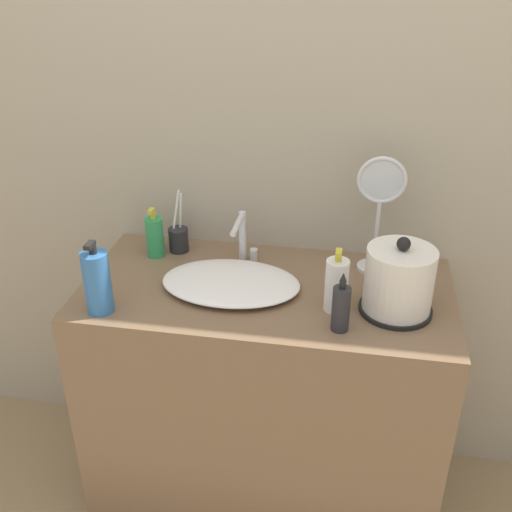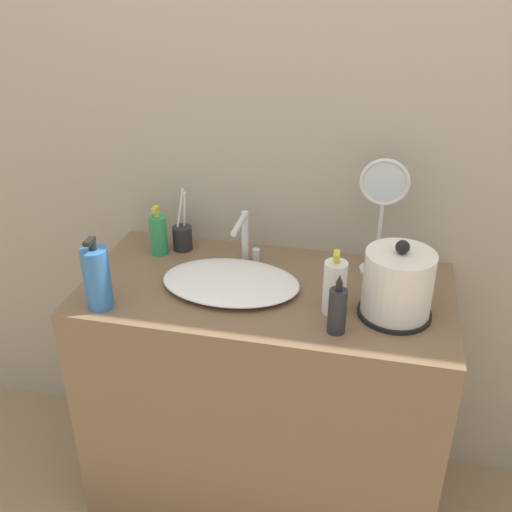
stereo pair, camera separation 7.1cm
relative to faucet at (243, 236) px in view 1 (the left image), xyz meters
name	(u,v)px [view 1 (the left image)]	position (x,y,z in m)	size (l,w,h in m)	color
wall_back	(283,96)	(0.09, 0.15, 0.39)	(6.00, 0.04, 2.60)	#ADA38E
vanity_counter	(265,396)	(0.09, -0.13, -0.50)	(1.07, 0.53, 0.82)	brown
sink_basin	(231,282)	(-0.01, -0.16, -0.07)	(0.40, 0.27, 0.04)	white
faucet	(243,236)	(0.00, 0.00, 0.00)	(0.06, 0.15, 0.16)	silver
electric_kettle	(399,283)	(0.46, -0.19, -0.01)	(0.20, 0.20, 0.22)	black
toothbrush_cup	(179,238)	(-0.22, 0.05, -0.05)	(0.06, 0.06, 0.20)	#232328
lotion_bottle	(155,237)	(-0.28, 0.00, -0.03)	(0.05, 0.05, 0.16)	#2D9956
shampoo_bottle	(97,282)	(-0.33, -0.33, 0.00)	(0.07, 0.07, 0.21)	#3370B7
mouthwash_bottle	(341,308)	(0.31, -0.31, -0.03)	(0.05, 0.05, 0.17)	#28282D
hand_cream_bottle	(336,285)	(0.30, -0.21, -0.02)	(0.06, 0.06, 0.18)	white
vanity_mirror	(379,205)	(0.40, 0.03, 0.12)	(0.14, 0.10, 0.36)	silver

